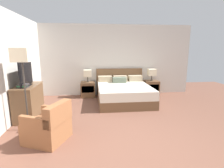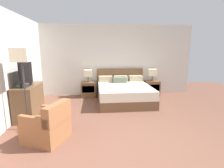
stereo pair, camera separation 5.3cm
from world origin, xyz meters
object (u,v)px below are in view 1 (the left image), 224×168
Objects in this scene: table_lamp_left at (88,73)px; floor_lamp at (22,61)px; bed at (123,92)px; book_blue_cover at (22,86)px; table_lamp_right at (152,72)px; nightstand_right at (151,88)px; dresser at (29,101)px; tv at (26,74)px; book_small_top at (23,84)px; armchair_by_window at (49,127)px; book_red_cover at (23,87)px; nightstand_left at (88,89)px.

floor_lamp reaches higher than table_lamp_left.
bed is 10.94× the size of book_blue_cover.
nightstand_right is at bearing -90.00° from table_lamp_right.
nightstand_right is 4.22m from dresser.
tv reaches higher than book_blue_cover.
table_lamp_left is at bearing 52.10° from tv.
nightstand_right is at bearing 29.84° from bed.
book_small_top is at bearing 0.00° from book_blue_cover.
armchair_by_window is at bearing -134.86° from nightstand_right.
bed is 3.03m from book_red_cover.
book_small_top is 0.25× the size of armchair_by_window.
tv is 3.25× the size of book_red_cover.
table_lamp_right is 4.23m from tv.
book_small_top is (0.01, -0.26, -0.21)m from tv.
armchair_by_window is (0.77, -1.24, -0.15)m from dresser.
tv is 3.43× the size of book_small_top.
book_blue_cover is (-2.62, -1.42, 0.58)m from bed.
armchair_by_window is at bearing -51.62° from book_small_top.
table_lamp_left reaches higher than dresser.
book_blue_cover is at bearing -91.65° from tv.
book_blue_cover is (-3.81, -2.10, 0.61)m from nightstand_right.
nightstand_left is 2.62m from book_blue_cover.
nightstand_right is 2.44m from table_lamp_left.
book_red_cover is (-1.43, -2.10, -0.01)m from table_lamp_left.
armchair_by_window is (-0.67, -3.05, 0.01)m from nightstand_left.
table_lamp_right reaches higher than book_red_cover.
nightstand_left is 2.62m from book_small_top.
table_lamp_left is at bearing 179.96° from nightstand_right.
tv is at bearing -84.46° from dresser.
book_blue_cover is at bearing -124.39° from table_lamp_left.
dresser is at bearing -154.54° from table_lamp_right.
book_small_top is at bearing -151.04° from nightstand_right.
bed reaches higher than nightstand_right.
bed is 3.03m from book_small_top.
table_lamp_right is at bearing 45.15° from armchair_by_window.
table_lamp_left reaches higher than book_red_cover.
book_red_cover is at bearing -151.08° from table_lamp_right.
nightstand_left is 2.31× the size of book_red_cover.
bed is at bearing 28.56° from book_small_top.
floor_lamp is at bearing -73.96° from dresser.
book_blue_cover reaches higher than dresser.
nightstand_left is 2.48m from tv.
floor_lamp is at bearing -142.31° from bed.
tv is 0.34m from book_small_top.
dresser is 0.60× the size of floor_lamp.
floor_lamp reaches higher than nightstand_left.
bed is at bearing -29.92° from table_lamp_left.
table_lamp_left is (0.00, 0.00, 0.59)m from nightstand_left.
nightstand_right is 0.52× the size of dresser.
table_lamp_left is 0.42× the size of dresser.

